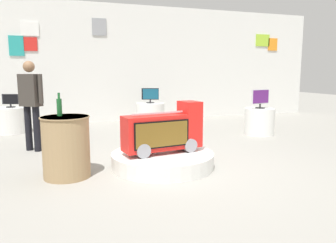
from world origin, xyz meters
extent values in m
plane|color=gray|center=(0.00, 0.00, 0.00)|extent=(30.00, 30.00, 0.00)
cube|color=silver|center=(0.00, 5.17, 1.66)|extent=(12.97, 0.10, 3.32)
cube|color=gray|center=(-0.46, 5.11, 2.66)|extent=(0.39, 0.02, 0.46)
cube|color=white|center=(-2.24, 5.11, 2.53)|extent=(0.45, 0.02, 0.36)
cube|color=teal|center=(-2.59, 5.11, 2.09)|extent=(0.36, 0.02, 0.51)
cube|color=red|center=(-2.25, 5.11, 2.15)|extent=(0.33, 0.02, 0.35)
cube|color=#9ECC33|center=(4.86, 5.11, 2.46)|extent=(0.51, 0.02, 0.38)
cube|color=orange|center=(5.25, 5.11, 2.33)|extent=(0.35, 0.02, 0.40)
cylinder|color=silver|center=(-0.22, 0.24, 0.11)|extent=(1.54, 1.54, 0.22)
cylinder|color=gray|center=(-0.61, 0.19, 0.33)|extent=(0.27, 0.43, 0.21)
cylinder|color=gray|center=(0.16, 0.30, 0.33)|extent=(0.27, 0.43, 0.21)
cube|color=red|center=(-0.22, 0.24, 0.54)|extent=(1.24, 0.52, 0.51)
cube|color=red|center=(0.24, 0.31, 0.89)|extent=(0.31, 0.39, 0.18)
cube|color=black|center=(-0.29, 0.04, 0.54)|extent=(0.85, 0.14, 0.39)
cube|color=brown|center=(-0.29, 0.04, 0.54)|extent=(0.81, 0.14, 0.35)
cube|color=#B2B2B7|center=(-0.22, 0.24, 0.83)|extent=(0.96, 0.17, 0.02)
cylinder|color=silver|center=(0.69, 4.07, 0.30)|extent=(0.76, 0.76, 0.60)
cylinder|color=black|center=(0.69, 4.07, 0.61)|extent=(0.21, 0.21, 0.02)
cylinder|color=black|center=(0.69, 4.07, 0.66)|extent=(0.04, 0.04, 0.07)
cube|color=black|center=(0.69, 4.07, 0.85)|extent=(0.44, 0.19, 0.30)
cube|color=navy|center=(0.70, 4.05, 0.85)|extent=(0.40, 0.15, 0.27)
cylinder|color=silver|center=(-2.70, 4.09, 0.30)|extent=(0.73, 0.73, 0.60)
cylinder|color=black|center=(-2.70, 4.09, 0.61)|extent=(0.20, 0.20, 0.02)
cylinder|color=black|center=(-2.70, 4.09, 0.65)|extent=(0.04, 0.04, 0.06)
cube|color=black|center=(-2.70, 4.09, 0.80)|extent=(0.36, 0.16, 0.23)
cube|color=black|center=(-2.69, 4.06, 0.80)|extent=(0.32, 0.13, 0.21)
cylinder|color=silver|center=(2.70, 2.00, 0.30)|extent=(0.68, 0.68, 0.60)
cylinder|color=black|center=(2.70, 2.00, 0.61)|extent=(0.22, 0.22, 0.02)
cylinder|color=black|center=(2.70, 2.00, 0.67)|extent=(0.04, 0.04, 0.09)
cube|color=silver|center=(2.70, 2.00, 0.87)|extent=(0.50, 0.12, 0.33)
cube|color=#561E6B|center=(2.69, 1.98, 0.87)|extent=(0.46, 0.09, 0.29)
cylinder|color=#9E7F56|center=(-1.61, 0.22, 0.42)|extent=(0.63, 0.63, 0.84)
cylinder|color=#9E7F56|center=(-1.61, 0.22, 0.83)|extent=(0.65, 0.65, 0.02)
cylinder|color=#195926|center=(-1.67, 0.31, 0.95)|extent=(0.07, 0.07, 0.23)
cylinder|color=#195926|center=(-1.67, 0.31, 1.11)|extent=(0.03, 0.03, 0.08)
cylinder|color=black|center=(-2.20, 2.07, 0.41)|extent=(0.12, 0.12, 0.82)
cylinder|color=black|center=(-2.05, 1.94, 0.41)|extent=(0.12, 0.12, 0.82)
cube|color=#38332D|center=(-2.13, 2.01, 1.10)|extent=(0.42, 0.40, 0.57)
sphere|color=#8C6647|center=(-2.13, 2.01, 1.52)|extent=(0.20, 0.20, 0.20)
cylinder|color=#38332D|center=(-2.31, 2.17, 1.13)|extent=(0.08, 0.08, 0.52)
cylinder|color=#38332D|center=(-1.95, 1.85, 1.13)|extent=(0.08, 0.08, 0.52)
camera|label=1|loc=(-1.72, -4.33, 1.43)|focal=35.06mm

